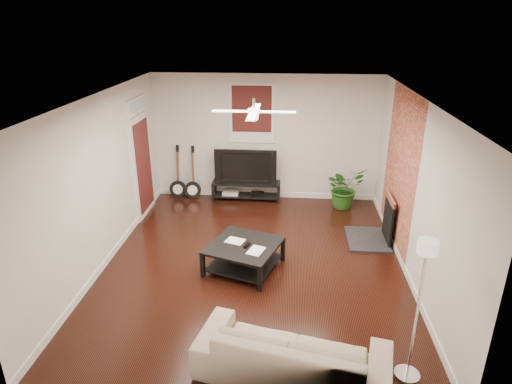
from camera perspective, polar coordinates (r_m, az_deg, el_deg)
room at (r=7.00m, az=-0.26°, el=0.69°), size 5.01×6.01×2.81m
brick_accent at (r=8.14m, az=18.10°, el=2.67°), size 0.02×2.20×2.80m
fireplace at (r=8.42m, az=15.46°, el=-3.29°), size 0.80×1.10×0.92m
window_back at (r=9.71m, az=-0.55°, el=10.11°), size 1.00×0.06×1.30m
door_left at (r=9.32m, az=-14.53°, el=4.45°), size 0.08×1.00×2.50m
tv_stand at (r=10.04m, az=-1.27°, el=0.16°), size 1.53×0.41×0.43m
tv at (r=9.85m, az=-1.29°, el=3.50°), size 1.37×0.18×0.79m
coffee_table at (r=7.37m, az=-1.54°, el=-8.31°), size 1.35×1.35×0.45m
sofa at (r=5.40m, az=4.73°, el=-20.06°), size 2.34×1.32×0.64m
floor_lamp at (r=5.32m, az=20.12°, el=-14.39°), size 0.35×0.35×1.80m
potted_plant at (r=9.75m, az=11.36°, el=0.58°), size 1.07×1.03×0.91m
guitar_left at (r=10.15m, az=-10.20°, el=2.49°), size 0.40×0.29×1.24m
guitar_right at (r=10.04m, az=-8.31°, el=2.39°), size 0.42×0.33×1.24m
ceiling_fan at (r=6.66m, az=-0.28°, el=10.36°), size 1.24×1.24×0.32m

